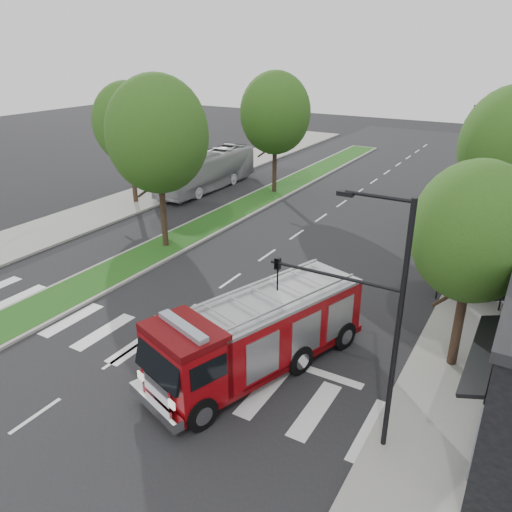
{
  "coord_description": "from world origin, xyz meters",
  "views": [
    {
      "loc": [
        13.1,
        -15.75,
        11.5
      ],
      "look_at": [
        1.62,
        3.93,
        1.8
      ],
      "focal_mm": 35.0,
      "sensor_mm": 36.0,
      "label": 1
    }
  ],
  "objects": [
    {
      "name": "tree_median_near",
      "position": [
        -6.0,
        6.0,
        6.81
      ],
      "size": [
        5.8,
        5.8,
        10.16
      ],
      "color": "black",
      "rests_on": "ground"
    },
    {
      "name": "tree_median_far",
      "position": [
        -6.0,
        20.0,
        6.49
      ],
      "size": [
        5.6,
        5.6,
        9.72
      ],
      "color": "black",
      "rests_on": "ground"
    },
    {
      "name": "fire_engine",
      "position": [
        5.1,
        -1.86,
        1.54
      ],
      "size": [
        5.54,
        9.65,
        3.21
      ],
      "rotation": [
        0.0,
        0.0,
        -0.32
      ],
      "color": "#540407",
      "rests_on": "ground"
    },
    {
      "name": "streetlight_right_far",
      "position": [
        10.35,
        20.0,
        4.48
      ],
      "size": [
        2.11,
        0.2,
        8.0
      ],
      "color": "black",
      "rests_on": "ground"
    },
    {
      "name": "tree_right_near",
      "position": [
        11.5,
        2.0,
        5.51
      ],
      "size": [
        4.4,
        4.4,
        8.05
      ],
      "color": "black",
      "rests_on": "ground"
    },
    {
      "name": "bus_shelter",
      "position": [
        11.2,
        8.15,
        2.04
      ],
      "size": [
        3.2,
        1.6,
        2.61
      ],
      "color": "black",
      "rests_on": "ground"
    },
    {
      "name": "sidewalk_right",
      "position": [
        12.5,
        10.0,
        0.07
      ],
      "size": [
        5.0,
        80.0,
        0.15
      ],
      "primitive_type": "cube",
      "color": "gray",
      "rests_on": "ground"
    },
    {
      "name": "tree_left_mid",
      "position": [
        -14.0,
        12.0,
        6.16
      ],
      "size": [
        5.2,
        5.2,
        9.16
      ],
      "color": "black",
      "rests_on": "ground"
    },
    {
      "name": "sidewalk_left",
      "position": [
        -14.5,
        10.0,
        0.07
      ],
      "size": [
        5.0,
        80.0,
        0.15
      ],
      "primitive_type": "cube",
      "color": "gray",
      "rests_on": "ground"
    },
    {
      "name": "median",
      "position": [
        -6.0,
        18.0,
        0.08
      ],
      "size": [
        3.0,
        50.0,
        0.15
      ],
      "color": "gray",
      "rests_on": "ground"
    },
    {
      "name": "ground",
      "position": [
        0.0,
        0.0,
        0.0
      ],
      "size": [
        140.0,
        140.0,
        0.0
      ],
      "primitive_type": "plane",
      "color": "black",
      "rests_on": "ground"
    },
    {
      "name": "city_bus",
      "position": [
        -11.64,
        18.37,
        1.59
      ],
      "size": [
        2.73,
        11.43,
        3.18
      ],
      "primitive_type": "imported",
      "rotation": [
        0.0,
        0.0,
        0.01
      ],
      "color": "#A9A9AD",
      "rests_on": "ground"
    },
    {
      "name": "streetlight_right_near",
      "position": [
        9.61,
        -3.5,
        4.67
      ],
      "size": [
        4.08,
        0.22,
        8.0
      ],
      "color": "black",
      "rests_on": "ground"
    }
  ]
}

